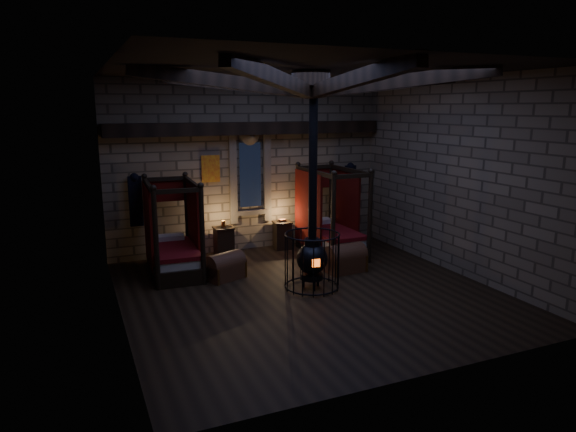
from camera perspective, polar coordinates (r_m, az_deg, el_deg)
name	(u,v)px	position (r m, az deg, el deg)	size (l,w,h in m)	color
room	(309,97)	(9.62, 2.30, 13.12)	(7.02, 7.02, 4.29)	black
bed_left	(174,251)	(11.46, -12.60, -3.77)	(1.10, 1.97, 2.01)	black
bed_right	(330,233)	(12.69, 4.68, -1.86)	(1.07, 2.02, 2.10)	black
trunk_left	(225,267)	(10.93, -6.99, -5.65)	(0.92, 0.76, 0.58)	#57301B
trunk_right	(345,259)	(11.39, 6.36, -4.78)	(0.92, 0.64, 0.63)	#57301B
nightstand_left	(224,242)	(12.47, -7.14, -2.84)	(0.46, 0.44, 0.90)	black
nightstand_right	(282,235)	(13.08, -0.65, -2.12)	(0.48, 0.46, 0.77)	black
stove	(312,256)	(10.20, 2.69, -4.50)	(1.10, 1.10, 4.05)	black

